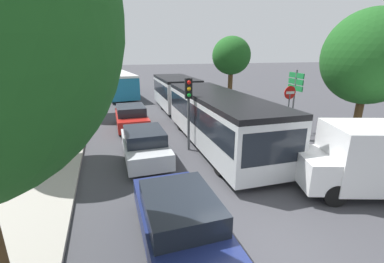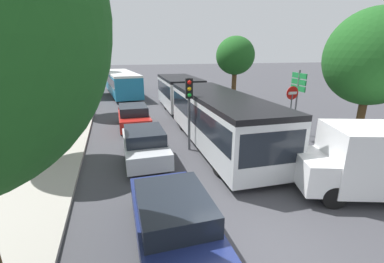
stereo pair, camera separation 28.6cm
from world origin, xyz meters
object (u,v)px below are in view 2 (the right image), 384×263
queued_car_silver (145,144)px  tree_right_near (372,58)px  tree_left_distant (83,51)px  traffic_light (189,98)px  articulated_bus (197,102)px  tree_left_mid (30,65)px  tree_left_far (79,45)px  city_bus_rear (121,82)px  no_entry_sign (291,104)px  queued_car_red (134,117)px  direction_sign_post (298,89)px  tree_right_mid (235,56)px  queued_car_navy (173,220)px

queued_car_silver → tree_right_near: tree_right_near is taller
tree_left_distant → traffic_light: bearing=-73.0°
articulated_bus → tree_left_mid: tree_left_mid is taller
articulated_bus → tree_left_distant: (-7.71, 15.60, 3.15)m
queued_car_silver → tree_left_distant: bearing=11.4°
tree_left_mid → tree_left_far: size_ratio=0.90×
tree_left_mid → tree_left_distant: tree_left_distant is taller
city_bus_rear → no_entry_sign: no_entry_sign is taller
queued_car_silver → tree_left_distant: tree_left_distant is taller
queued_car_silver → tree_left_mid: (-4.09, 1.08, 3.31)m
articulated_bus → city_bus_rear: size_ratio=1.49×
tree_left_mid → tree_left_far: bearing=84.3°
city_bus_rear → tree_right_near: size_ratio=1.90×
queued_car_red → tree_left_distant: 15.95m
queued_car_silver → direction_sign_post: (8.61, 1.27, 1.85)m
no_entry_sign → tree_left_mid: tree_left_mid is taller
tree_left_mid → tree_left_distant: 19.10m
city_bus_rear → traffic_light: traffic_light is taller
tree_left_mid → tree_right_mid: size_ratio=1.06×
queued_car_silver → no_entry_sign: bearing=-84.0°
traffic_light → tree_left_distant: size_ratio=0.45×
traffic_light → tree_right_near: 7.55m
queued_car_silver → no_entry_sign: size_ratio=1.45×
queued_car_red → traffic_light: (2.21, -4.62, 1.77)m
tree_left_mid → traffic_light: bearing=-4.8°
tree_right_near → queued_car_silver: bearing=163.7°
traffic_light → tree_right_near: bearing=73.2°
queued_car_navy → no_entry_sign: no_entry_sign is taller
city_bus_rear → no_entry_sign: size_ratio=4.17×
queued_car_navy → no_entry_sign: size_ratio=1.45×
tree_right_mid → articulated_bus: bearing=-134.3°
tree_left_distant → city_bus_rear: bearing=-17.9°
tree_left_far → city_bus_rear: bearing=70.8°
articulated_bus → queued_car_navy: 10.83m
queued_car_silver → tree_left_far: size_ratio=0.59×
traffic_light → city_bus_rear: bearing=-164.4°
tree_left_far → no_entry_sign: bearing=-41.0°
queued_car_navy → traffic_light: 6.68m
queued_car_navy → tree_left_far: (-3.16, 15.80, 4.28)m
traffic_light → direction_sign_post: 6.48m
articulated_bus → queued_car_silver: (-3.90, -4.58, -0.78)m
queued_car_silver → tree_right_near: bearing=-105.5°
direction_sign_post → tree_left_distant: 22.71m
queued_car_navy → tree_left_distant: size_ratio=0.54×
no_entry_sign → tree_left_mid: (-11.95, 0.36, 2.15)m
tree_left_distant → tree_right_mid: tree_left_distant is taller
tree_left_far → queued_car_silver: bearing=-72.9°
queued_car_red → tree_left_distant: (-3.78, 15.00, 3.92)m
articulated_bus → tree_right_near: bearing=36.8°
queued_car_red → tree_left_distant: bearing=14.9°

